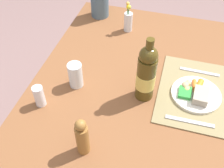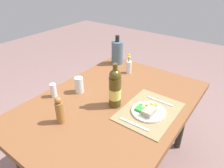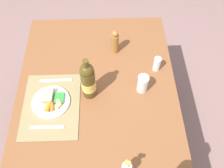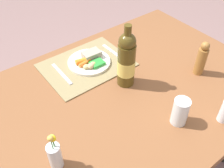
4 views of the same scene
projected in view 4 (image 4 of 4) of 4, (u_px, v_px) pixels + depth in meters
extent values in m
plane|color=#866763|center=(123.00, 166.00, 1.70)|extent=(8.00, 8.00, 0.00)
cube|color=brown|center=(127.00, 93.00, 1.23)|extent=(1.38, 0.99, 0.05)
cylinder|color=#2B281E|center=(152.00, 66.00, 1.94)|extent=(0.06, 0.06, 0.66)
cylinder|color=#2B281E|center=(3.00, 144.00, 1.43)|extent=(0.06, 0.06, 0.66)
cube|color=#8D7E53|center=(86.00, 65.00, 1.35)|extent=(0.44, 0.33, 0.01)
cylinder|color=white|center=(89.00, 62.00, 1.35)|extent=(0.22, 0.22, 0.01)
cube|color=#A59984|center=(91.00, 55.00, 1.36)|extent=(0.10, 0.07, 0.04)
cylinder|color=orange|center=(83.00, 61.00, 1.33)|extent=(0.08, 0.05, 0.03)
cylinder|color=orange|center=(83.00, 64.00, 1.31)|extent=(0.05, 0.03, 0.02)
ellipsoid|color=#DBC271|center=(93.00, 64.00, 1.31)|extent=(0.03, 0.03, 0.02)
ellipsoid|color=tan|center=(91.00, 66.00, 1.30)|extent=(0.04, 0.03, 0.03)
ellipsoid|color=#CEBB76|center=(86.00, 67.00, 1.29)|extent=(0.03, 0.03, 0.02)
cube|color=green|center=(97.00, 63.00, 1.32)|extent=(0.07, 0.06, 0.02)
cube|color=silver|center=(114.00, 53.00, 1.42)|extent=(0.02, 0.20, 0.00)
cube|color=silver|center=(62.00, 74.00, 1.29)|extent=(0.02, 0.19, 0.00)
cylinder|color=#4D3D14|center=(126.00, 65.00, 1.18)|extent=(0.08, 0.08, 0.22)
sphere|color=#4D3D14|center=(127.00, 42.00, 1.09)|extent=(0.08, 0.08, 0.08)
cylinder|color=#4D3D14|center=(128.00, 33.00, 1.06)|extent=(0.03, 0.03, 0.07)
cylinder|color=#E7CC5C|center=(126.00, 67.00, 1.19)|extent=(0.08, 0.08, 0.08)
cylinder|color=#9E6930|center=(201.00, 61.00, 1.26)|extent=(0.05, 0.05, 0.14)
sphere|color=#9E6930|center=(205.00, 46.00, 1.20)|extent=(0.04, 0.04, 0.04)
cylinder|color=silver|center=(55.00, 156.00, 0.89)|extent=(0.05, 0.05, 0.11)
cylinder|color=#3F7233|center=(54.00, 153.00, 0.87)|extent=(0.00, 0.00, 0.17)
sphere|color=#F4B64B|center=(50.00, 138.00, 0.81)|extent=(0.02, 0.02, 0.02)
cylinder|color=#3F7233|center=(56.00, 151.00, 0.88)|extent=(0.00, 0.00, 0.16)
sphere|color=#D4E240|center=(52.00, 138.00, 0.83)|extent=(0.02, 0.02, 0.02)
cylinder|color=#3F7233|center=(56.00, 152.00, 0.88)|extent=(0.00, 0.00, 0.16)
sphere|color=yellow|center=(53.00, 139.00, 0.83)|extent=(0.02, 0.02, 0.02)
cylinder|color=silver|center=(180.00, 112.00, 1.03)|extent=(0.07, 0.07, 0.12)
cylinder|color=#ADDDD5|center=(179.00, 116.00, 1.05)|extent=(0.06, 0.06, 0.07)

